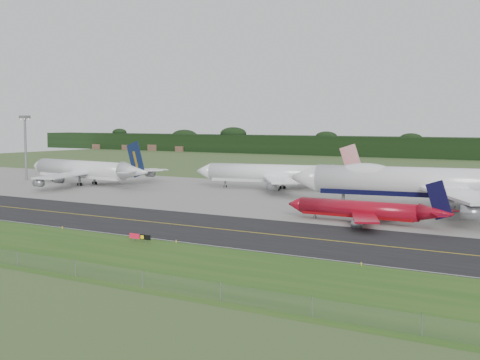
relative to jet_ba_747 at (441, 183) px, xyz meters
name	(u,v)px	position (x,y,z in m)	size (l,w,h in m)	color
ground	(230,226)	(-29.33, -46.55, -6.56)	(600.00, 600.00, 0.00)	#354C23
grass_verge	(110,256)	(-29.33, -81.55, -6.56)	(400.00, 30.00, 0.01)	#224E16
taxiway	(219,229)	(-29.33, -50.55, -6.55)	(400.00, 32.00, 0.02)	black
apron	(335,201)	(-29.33, 4.45, -6.55)	(400.00, 78.00, 0.01)	gray
taxiway_centreline	(219,229)	(-29.33, -50.55, -6.53)	(400.00, 0.40, 0.00)	gold
taxiway_edge_line	(170,241)	(-29.33, -66.05, -6.53)	(400.00, 0.25, 0.00)	silver
perimeter_fence	(45,263)	(-29.33, -94.55, -5.46)	(320.00, 0.10, 320.00)	slate
jet_ba_747	(441,183)	(0.00, 0.00, 0.00)	(76.54, 62.73, 19.28)	silver
jet_red_737	(367,210)	(-7.61, -27.73, -3.85)	(36.18, 29.64, 9.81)	maroon
jet_navy_gold	(87,170)	(-117.78, 1.27, -1.58)	(58.80, 50.92, 15.16)	silver
jet_star_tail	(279,174)	(-56.07, 21.83, -1.68)	(55.29, 45.64, 14.63)	white
floodlight_mast	(25,136)	(-149.46, 2.69, 9.49)	(2.89, 2.89, 23.29)	slate
taxiway_sign	(140,237)	(-32.54, -70.54, -5.47)	(4.64, 0.24, 1.55)	slate
edge_marker_left	(62,228)	(-55.64, -67.05, -6.31)	(0.16, 0.16, 0.50)	yellow
edge_marker_center	(176,241)	(-27.27, -67.05, -6.31)	(0.16, 0.16, 0.50)	yellow
edge_marker_right	(361,264)	(7.17, -67.05, -6.31)	(0.16, 0.16, 0.50)	yellow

